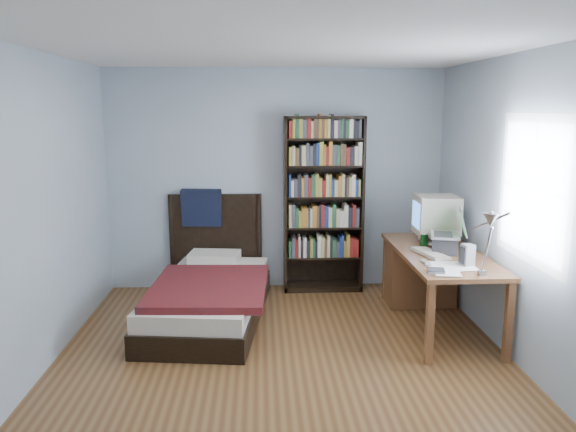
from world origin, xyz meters
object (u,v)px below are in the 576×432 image
object	(u,v)px
desk_lamp	(490,226)
speaker	(468,255)
laptop	(447,240)
bookshelf	(323,204)
keyboard	(430,254)
soda_can	(424,240)
crt_monitor	(435,215)
bed	(210,292)
desk	(424,270)

from	to	relation	value
desk_lamp	speaker	world-z (taller)	desk_lamp
laptop	desk_lamp	size ratio (longest dim) A/B	0.70
laptop	bookshelf	distance (m)	1.57
keyboard	soda_can	world-z (taller)	soda_can
keyboard	soda_can	distance (m)	0.33
speaker	crt_monitor	bearing A→B (deg)	75.10
crt_monitor	laptop	bearing A→B (deg)	-92.89
speaker	soda_can	bearing A→B (deg)	88.97
soda_can	bed	xyz separation A→B (m)	(-2.10, 0.15, -0.54)
speaker	bed	world-z (taller)	bed
speaker	bed	xyz separation A→B (m)	(-2.28, 0.83, -0.57)
bed	desk	bearing A→B (deg)	2.59
desk	crt_monitor	distance (m)	0.58
desk_lamp	soda_can	world-z (taller)	desk_lamp
crt_monitor	keyboard	bearing A→B (deg)	-110.70
bookshelf	speaker	bearing A→B (deg)	-57.18
soda_can	bookshelf	distance (m)	1.31
speaker	soda_can	size ratio (longest dim) A/B	1.47
crt_monitor	bed	xyz separation A→B (m)	(-2.27, -0.06, -0.74)
desk	soda_can	distance (m)	0.46
desk_lamp	speaker	xyz separation A→B (m)	(0.10, 0.64, -0.39)
crt_monitor	desk_lamp	distance (m)	1.55
soda_can	bed	bearing A→B (deg)	175.93
bookshelf	crt_monitor	bearing A→B (deg)	-35.43
crt_monitor	keyboard	size ratio (longest dim) A/B	1.11
keyboard	bed	world-z (taller)	bed
laptop	desk_lamp	distance (m)	1.16
speaker	bed	distance (m)	2.49
laptop	soda_can	xyz separation A→B (m)	(-0.15, 0.23, -0.05)
crt_monitor	laptop	world-z (taller)	crt_monitor
bookshelf	desk	bearing A→B (deg)	-35.85
bed	soda_can	bearing A→B (deg)	-4.07
crt_monitor	soda_can	bearing A→B (deg)	-128.89
crt_monitor	bookshelf	bearing A→B (deg)	144.57
desk	speaker	world-z (taller)	speaker
laptop	bed	distance (m)	2.35
laptop	speaker	distance (m)	0.45
bed	bookshelf	bearing A→B (deg)	33.29
keyboard	bookshelf	size ratio (longest dim) A/B	0.22
desk	desk_lamp	xyz separation A→B (m)	(-0.02, -1.58, 0.79)
keyboard	soda_can	bearing A→B (deg)	69.34
bookshelf	keyboard	bearing A→B (deg)	-56.43
speaker	keyboard	bearing A→B (deg)	104.62
desk	bookshelf	world-z (taller)	bookshelf
desk_lamp	speaker	distance (m)	0.76
bookshelf	laptop	bearing A→B (deg)	-49.15
desk	crt_monitor	size ratio (longest dim) A/B	3.57
crt_monitor	bed	size ratio (longest dim) A/B	0.22
crt_monitor	speaker	world-z (taller)	crt_monitor
desk_lamp	bed	bearing A→B (deg)	145.88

